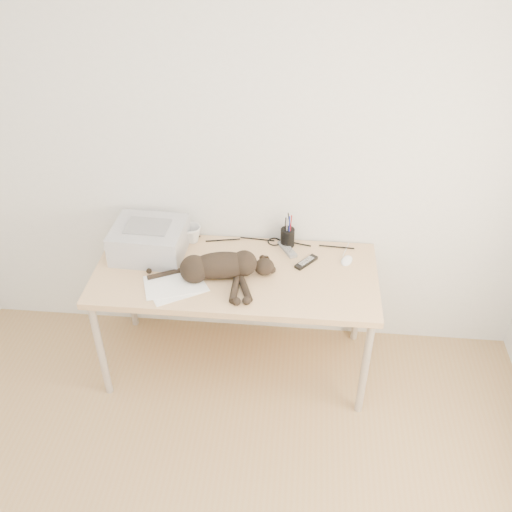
# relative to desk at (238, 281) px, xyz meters

# --- Properties ---
(wall_back) EXTENTS (3.50, 0.00, 3.50)m
(wall_back) POSITION_rel_desk_xyz_m (0.00, 0.27, 0.69)
(wall_back) COLOR silver
(wall_back) RESTS_ON floor
(desk) EXTENTS (1.60, 0.70, 0.74)m
(desk) POSITION_rel_desk_xyz_m (0.00, 0.00, 0.00)
(desk) COLOR tan
(desk) RESTS_ON floor
(printer) EXTENTS (0.42, 0.36, 0.19)m
(printer) POSITION_rel_desk_xyz_m (-0.52, 0.05, 0.23)
(printer) COLOR #B1B1B6
(printer) RESTS_ON desk
(papers) EXTENTS (0.39, 0.34, 0.01)m
(papers) POSITION_rel_desk_xyz_m (-0.31, -0.24, 0.14)
(papers) COLOR white
(papers) RESTS_ON desk
(cat) EXTENTS (0.72, 0.34, 0.16)m
(cat) POSITION_rel_desk_xyz_m (-0.09, -0.15, 0.20)
(cat) COLOR black
(cat) RESTS_ON desk
(mug) EXTENTS (0.15, 0.15, 0.10)m
(mug) POSITION_rel_desk_xyz_m (-0.30, 0.19, 0.19)
(mug) COLOR white
(mug) RESTS_ON desk
(pen_cup) EXTENTS (0.08, 0.08, 0.21)m
(pen_cup) POSITION_rel_desk_xyz_m (0.28, 0.20, 0.19)
(pen_cup) COLOR black
(pen_cup) RESTS_ON desk
(remote_grey) EXTENTS (0.12, 0.17, 0.02)m
(remote_grey) POSITION_rel_desk_xyz_m (0.28, 0.15, 0.14)
(remote_grey) COLOR gray
(remote_grey) RESTS_ON desk
(remote_black) EXTENTS (0.13, 0.15, 0.02)m
(remote_black) POSITION_rel_desk_xyz_m (0.40, 0.03, 0.14)
(remote_black) COLOR black
(remote_black) RESTS_ON desk
(mouse) EXTENTS (0.10, 0.12, 0.03)m
(mouse) POSITION_rel_desk_xyz_m (0.63, 0.07, 0.15)
(mouse) COLOR white
(mouse) RESTS_ON desk
(cable_tangle) EXTENTS (1.36, 0.08, 0.01)m
(cable_tangle) POSITION_rel_desk_xyz_m (0.00, 0.22, 0.14)
(cable_tangle) COLOR black
(cable_tangle) RESTS_ON desk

